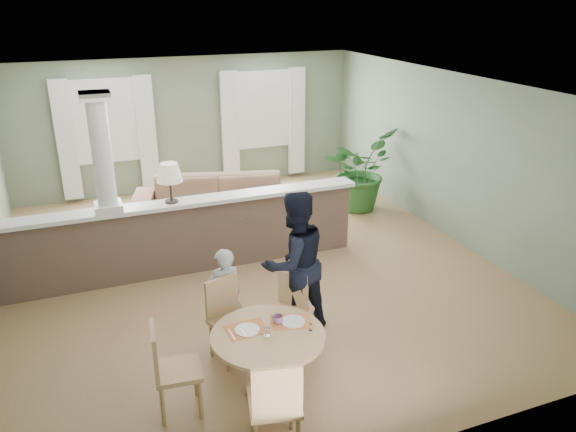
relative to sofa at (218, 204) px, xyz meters
name	(u,v)px	position (x,y,z in m)	size (l,w,h in m)	color
ground	(249,266)	(0.01, -1.70, -0.43)	(8.00, 8.00, 0.00)	tan
room_shell	(231,140)	(-0.02, -1.08, 1.38)	(7.02, 8.02, 2.71)	gray
pony_wall	(178,228)	(-0.97, -1.50, 0.28)	(5.32, 0.38, 2.70)	brown
sofa	(218,204)	(0.00, 0.00, 0.00)	(2.93, 1.14, 0.85)	#936850
houseplant	(359,170)	(2.71, -0.06, 0.33)	(1.36, 1.18, 1.51)	#285D25
dining_table	(268,346)	(-0.66, -4.50, 0.13)	(1.15, 1.15, 0.79)	tan
chair_far_boy	(228,315)	(-0.87, -3.74, 0.09)	(0.53, 0.53, 0.94)	tan
chair_far_man	(290,306)	(-0.13, -3.73, 0.04)	(0.54, 0.54, 0.85)	tan
chair_near	(275,402)	(-0.89, -5.31, 0.13)	(0.54, 0.54, 1.01)	tan
chair_side	(169,366)	(-1.65, -4.44, 0.11)	(0.48, 0.48, 0.97)	tan
child_person	(224,296)	(-0.83, -3.46, 0.17)	(0.44, 0.29, 1.20)	#A0A0A5
man_person	(294,263)	(0.03, -3.48, 0.46)	(0.86, 0.67, 1.77)	black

